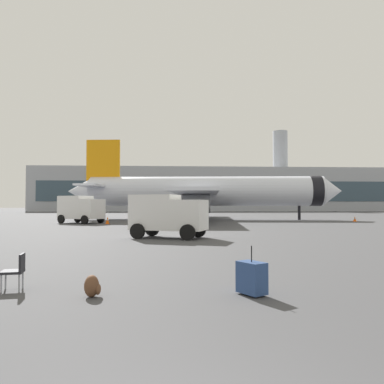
# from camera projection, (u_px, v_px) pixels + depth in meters

# --- Properties ---
(airplane_at_gate) EXTENTS (35.77, 32.33, 10.50)m
(airplane_at_gate) POSITION_uv_depth(u_px,v_px,m) (204.00, 191.00, 49.15)
(airplane_at_gate) COLOR silver
(airplane_at_gate) RESTS_ON ground
(service_truck) EXTENTS (5.23, 4.45, 2.90)m
(service_truck) POSITION_uv_depth(u_px,v_px,m) (81.00, 208.00, 39.86)
(service_truck) COLOR white
(service_truck) RESTS_ON ground
(cargo_van) EXTENTS (4.83, 3.60, 2.60)m
(cargo_van) POSITION_uv_depth(u_px,v_px,m) (168.00, 214.00, 22.64)
(cargo_van) COLOR white
(cargo_van) RESTS_ON ground
(safety_cone_near) EXTENTS (0.44, 0.44, 0.59)m
(safety_cone_near) POSITION_uv_depth(u_px,v_px,m) (355.00, 219.00, 43.98)
(safety_cone_near) COLOR #F2590C
(safety_cone_near) RESTS_ON ground
(safety_cone_mid) EXTENTS (0.44, 0.44, 0.77)m
(safety_cone_mid) POSITION_uv_depth(u_px,v_px,m) (108.00, 220.00, 38.24)
(safety_cone_mid) COLOR #F2590C
(safety_cone_mid) RESTS_ON ground
(rolling_suitcase) EXTENTS (0.67, 0.75, 1.10)m
(rolling_suitcase) POSITION_uv_depth(u_px,v_px,m) (252.00, 278.00, 8.47)
(rolling_suitcase) COLOR navy
(rolling_suitcase) RESTS_ON ground
(traveller_backpack) EXTENTS (0.36, 0.40, 0.48)m
(traveller_backpack) POSITION_uv_depth(u_px,v_px,m) (92.00, 286.00, 8.29)
(traveller_backpack) COLOR brown
(traveller_backpack) RESTS_ON ground
(gate_chair) EXTENTS (0.55, 0.55, 0.86)m
(gate_chair) POSITION_uv_depth(u_px,v_px,m) (16.00, 269.00, 8.93)
(gate_chair) COLOR black
(gate_chair) RESTS_ON ground
(terminal_building) EXTENTS (104.27, 22.71, 24.21)m
(terminal_building) POSITION_uv_depth(u_px,v_px,m) (218.00, 190.00, 113.66)
(terminal_building) COLOR #9EA3AD
(terminal_building) RESTS_ON ground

